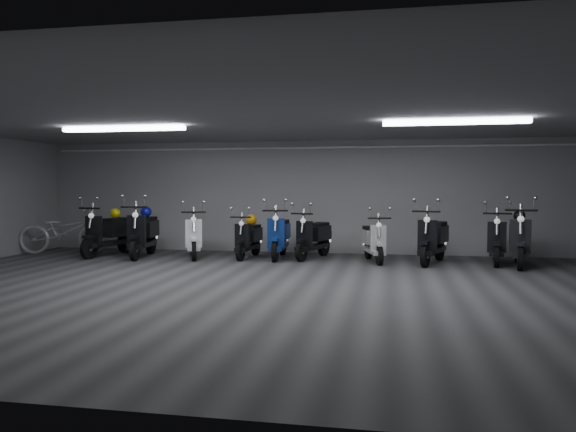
% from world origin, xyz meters
% --- Properties ---
extents(floor, '(14.00, 10.00, 0.01)m').
position_xyz_m(floor, '(0.00, 0.00, -0.01)').
color(floor, '#363639').
rests_on(floor, ground).
extents(ceiling, '(14.00, 10.00, 0.01)m').
position_xyz_m(ceiling, '(0.00, 0.00, 2.80)').
color(ceiling, gray).
rests_on(ceiling, ground).
extents(back_wall, '(14.00, 0.01, 2.80)m').
position_xyz_m(back_wall, '(0.00, 5.00, 1.40)').
color(back_wall, gray).
rests_on(back_wall, ground).
extents(front_wall, '(14.00, 0.01, 2.80)m').
position_xyz_m(front_wall, '(0.00, -5.00, 1.40)').
color(front_wall, gray).
rests_on(front_wall, ground).
extents(fluor_strip_left, '(2.40, 0.18, 0.08)m').
position_xyz_m(fluor_strip_left, '(-3.00, 1.00, 2.74)').
color(fluor_strip_left, white).
rests_on(fluor_strip_left, ceiling).
extents(fluor_strip_right, '(2.40, 0.18, 0.08)m').
position_xyz_m(fluor_strip_right, '(3.00, 1.00, 2.74)').
color(fluor_strip_right, white).
rests_on(fluor_strip_right, ceiling).
extents(conduit, '(13.60, 0.05, 0.05)m').
position_xyz_m(conduit, '(0.00, 4.92, 2.62)').
color(conduit, white).
rests_on(conduit, back_wall).
extents(scooter_0, '(1.03, 2.03, 1.44)m').
position_xyz_m(scooter_0, '(-4.69, 3.47, 0.72)').
color(scooter_0, black).
rests_on(scooter_0, floor).
extents(scooter_1, '(0.97, 2.08, 1.49)m').
position_xyz_m(scooter_1, '(-3.75, 3.37, 0.75)').
color(scooter_1, black).
rests_on(scooter_1, floor).
extents(scooter_2, '(1.23, 1.91, 1.35)m').
position_xyz_m(scooter_2, '(-2.56, 3.49, 0.68)').
color(scooter_2, white).
rests_on(scooter_2, floor).
extents(scooter_3, '(0.67, 1.67, 1.22)m').
position_xyz_m(scooter_3, '(-1.28, 3.66, 0.61)').
color(scooter_3, black).
rests_on(scooter_3, floor).
extents(scooter_4, '(0.73, 1.92, 1.40)m').
position_xyz_m(scooter_4, '(-0.57, 3.75, 0.70)').
color(scooter_4, navy).
rests_on(scooter_4, floor).
extents(scooter_5, '(1.10, 1.86, 1.32)m').
position_xyz_m(scooter_5, '(0.21, 3.83, 0.66)').
color(scooter_5, black).
rests_on(scooter_5, floor).
extents(scooter_6, '(0.95, 1.74, 1.23)m').
position_xyz_m(scooter_6, '(1.59, 3.53, 0.62)').
color(scooter_6, silver).
rests_on(scooter_6, floor).
extents(scooter_7, '(1.19, 2.02, 1.43)m').
position_xyz_m(scooter_7, '(2.85, 3.47, 0.71)').
color(scooter_7, black).
rests_on(scooter_7, floor).
extents(scooter_8, '(0.90, 1.92, 1.38)m').
position_xyz_m(scooter_8, '(4.19, 3.71, 0.69)').
color(scooter_8, black).
rests_on(scooter_8, floor).
extents(scooter_9, '(1.01, 2.07, 1.48)m').
position_xyz_m(scooter_9, '(4.59, 3.41, 0.74)').
color(scooter_9, black).
rests_on(scooter_9, floor).
extents(bicycle, '(2.22, 1.35, 1.35)m').
position_xyz_m(bicycle, '(-5.99, 3.69, 0.68)').
color(bicycle, silver).
rests_on(bicycle, floor).
extents(helmet_0, '(0.26, 0.26, 0.26)m').
position_xyz_m(helmet_0, '(-3.79, 3.65, 1.05)').
color(helmet_0, '#0B0E7F').
rests_on(helmet_0, scooter_1).
extents(helmet_1, '(0.25, 0.25, 0.25)m').
position_xyz_m(helmet_1, '(-1.26, 3.89, 0.88)').
color(helmet_1, orange).
rests_on(helmet_1, scooter_3).
extents(helmet_2, '(0.25, 0.25, 0.25)m').
position_xyz_m(helmet_2, '(4.64, 3.68, 1.04)').
color(helmet_2, black).
rests_on(helmet_2, scooter_9).
extents(helmet_3, '(0.24, 0.24, 0.24)m').
position_xyz_m(helmet_3, '(-4.63, 3.73, 1.01)').
color(helmet_3, '#D9C50C').
rests_on(helmet_3, scooter_0).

